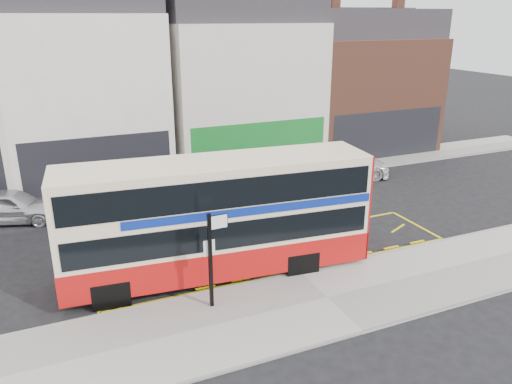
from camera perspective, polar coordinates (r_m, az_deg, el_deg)
name	(u,v)px	position (r m, az deg, el deg)	size (l,w,h in m)	color
ground	(295,270)	(18.75, 4.45, -8.91)	(120.00, 120.00, 0.00)	black
pavement	(327,299)	(17.00, 8.13, -12.02)	(40.00, 4.00, 0.15)	#A19D98
kerb	(300,273)	(18.43, 5.00, -9.21)	(40.00, 0.15, 0.15)	gray
far_pavement	(204,182)	(28.12, -6.00, 1.11)	(50.00, 3.00, 0.15)	#A19D98
road_markings	(276,252)	(20.02, 2.31, -6.91)	(14.00, 3.40, 0.01)	#DAC90B
terrace_left	(83,84)	(29.81, -19.13, 11.58)	(8.00, 8.01, 11.80)	silver
terrace_green_shop	(235,81)	(31.84, -2.42, 12.60)	(9.00, 8.01, 11.30)	beige
terrace_right	(356,82)	(36.10, 11.36, 12.27)	(9.00, 8.01, 10.30)	brown
double_decker_bus	(218,217)	(17.54, -4.37, -2.82)	(10.95, 3.46, 4.30)	beige
bus_stop_post	(212,252)	(15.53, -5.06, -6.82)	(0.79, 0.14, 3.17)	black
car_silver	(11,206)	(25.18, -26.25, -1.45)	(1.80, 4.48, 1.53)	silver
car_grey	(218,181)	(26.35, -4.40, 1.28)	(1.44, 4.14, 1.36)	#3D4145
car_white	(344,164)	(29.40, 10.02, 3.14)	(2.13, 5.23, 1.52)	white
street_tree_right	(283,112)	(30.01, 3.07, 9.17)	(2.39, 2.39, 5.17)	#2D2214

